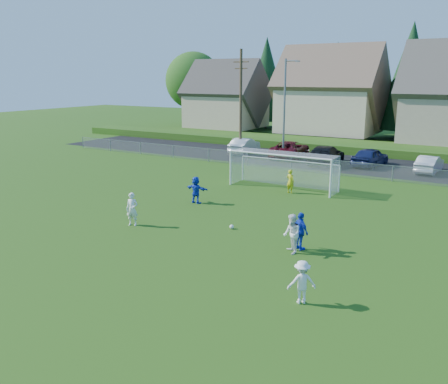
{
  "coord_description": "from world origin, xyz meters",
  "views": [
    {
      "loc": [
        12.85,
        -13.47,
        7.57
      ],
      "look_at": [
        0.0,
        8.0,
        1.4
      ],
      "focal_mm": 38.0,
      "sensor_mm": 36.0,
      "label": 1
    }
  ],
  "objects_px": {
    "player_white_b": "(292,234)",
    "car_d": "(326,155)",
    "player_white_a": "(132,209)",
    "player_white_c": "(302,282)",
    "player_blue_b": "(196,190)",
    "soccer_ball": "(232,227)",
    "car_e": "(370,157)",
    "car_c": "(290,149)",
    "player_blue_a": "(300,231)",
    "soccer_goal": "(284,165)",
    "car_f": "(429,164)",
    "goalkeeper": "(290,181)",
    "car_b": "(244,146)"
  },
  "relations": [
    {
      "from": "player_white_a",
      "to": "car_b",
      "type": "relative_size",
      "value": 0.37
    },
    {
      "from": "player_white_b",
      "to": "car_d",
      "type": "relative_size",
      "value": 0.31
    },
    {
      "from": "car_d",
      "to": "soccer_ball",
      "type": "bearing_deg",
      "value": 91.92
    },
    {
      "from": "player_white_b",
      "to": "player_blue_a",
      "type": "height_order",
      "value": "player_white_b"
    },
    {
      "from": "goalkeeper",
      "to": "car_b",
      "type": "height_order",
      "value": "goalkeeper"
    },
    {
      "from": "player_blue_a",
      "to": "player_blue_b",
      "type": "bearing_deg",
      "value": 4.8
    },
    {
      "from": "soccer_goal",
      "to": "car_b",
      "type": "bearing_deg",
      "value": 128.95
    },
    {
      "from": "player_white_c",
      "to": "car_d",
      "type": "distance_m",
      "value": 26.83
    },
    {
      "from": "player_white_b",
      "to": "player_blue_b",
      "type": "height_order",
      "value": "player_white_b"
    },
    {
      "from": "goalkeeper",
      "to": "soccer_goal",
      "type": "relative_size",
      "value": 0.21
    },
    {
      "from": "goalkeeper",
      "to": "soccer_goal",
      "type": "height_order",
      "value": "soccer_goal"
    },
    {
      "from": "player_blue_a",
      "to": "player_blue_b",
      "type": "distance_m",
      "value": 9.44
    },
    {
      "from": "player_white_c",
      "to": "car_d",
      "type": "height_order",
      "value": "car_d"
    },
    {
      "from": "player_white_c",
      "to": "car_b",
      "type": "height_order",
      "value": "car_b"
    },
    {
      "from": "player_blue_b",
      "to": "goalkeeper",
      "type": "relative_size",
      "value": 1.04
    },
    {
      "from": "player_white_a",
      "to": "player_white_c",
      "type": "xyz_separation_m",
      "value": [
        10.76,
        -3.62,
        -0.1
      ]
    },
    {
      "from": "soccer_ball",
      "to": "player_white_a",
      "type": "height_order",
      "value": "player_white_a"
    },
    {
      "from": "soccer_ball",
      "to": "car_b",
      "type": "distance_m",
      "value": 24.0
    },
    {
      "from": "player_white_a",
      "to": "player_white_c",
      "type": "distance_m",
      "value": 11.35
    },
    {
      "from": "player_white_b",
      "to": "goalkeeper",
      "type": "height_order",
      "value": "player_white_b"
    },
    {
      "from": "player_white_c",
      "to": "car_c",
      "type": "relative_size",
      "value": 0.26
    },
    {
      "from": "car_e",
      "to": "car_f",
      "type": "bearing_deg",
      "value": -177.46
    },
    {
      "from": "car_e",
      "to": "soccer_goal",
      "type": "bearing_deg",
      "value": 82.36
    },
    {
      "from": "goalkeeper",
      "to": "car_b",
      "type": "distance_m",
      "value": 16.54
    },
    {
      "from": "goalkeeper",
      "to": "soccer_goal",
      "type": "distance_m",
      "value": 1.72
    },
    {
      "from": "car_c",
      "to": "car_d",
      "type": "distance_m",
      "value": 4.23
    },
    {
      "from": "car_b",
      "to": "player_white_a",
      "type": "bearing_deg",
      "value": 98.93
    },
    {
      "from": "player_white_a",
      "to": "player_blue_a",
      "type": "bearing_deg",
      "value": -9.53
    },
    {
      "from": "car_b",
      "to": "car_e",
      "type": "xyz_separation_m",
      "value": [
        12.48,
        -0.46,
        0.03
      ]
    },
    {
      "from": "player_white_b",
      "to": "player_blue_b",
      "type": "bearing_deg",
      "value": -159.96
    },
    {
      "from": "goalkeeper",
      "to": "player_blue_a",
      "type": "bearing_deg",
      "value": 129.84
    },
    {
      "from": "car_e",
      "to": "car_c",
      "type": "bearing_deg",
      "value": 4.75
    },
    {
      "from": "car_c",
      "to": "car_f",
      "type": "bearing_deg",
      "value": 169.76
    },
    {
      "from": "soccer_ball",
      "to": "player_white_c",
      "type": "height_order",
      "value": "player_white_c"
    },
    {
      "from": "car_e",
      "to": "player_white_c",
      "type": "bearing_deg",
      "value": 106.96
    },
    {
      "from": "player_blue_a",
      "to": "soccer_goal",
      "type": "bearing_deg",
      "value": -31.42
    },
    {
      "from": "player_white_a",
      "to": "player_white_b",
      "type": "xyz_separation_m",
      "value": [
        8.62,
        0.56,
        0.01
      ]
    },
    {
      "from": "soccer_ball",
      "to": "player_blue_a",
      "type": "xyz_separation_m",
      "value": [
        4.08,
        -0.96,
        0.75
      ]
    },
    {
      "from": "player_white_c",
      "to": "car_b",
      "type": "bearing_deg",
      "value": -93.99
    },
    {
      "from": "player_blue_a",
      "to": "car_c",
      "type": "xyz_separation_m",
      "value": [
        -10.06,
        22.24,
        -0.05
      ]
    },
    {
      "from": "car_d",
      "to": "car_f",
      "type": "relative_size",
      "value": 1.35
    },
    {
      "from": "car_d",
      "to": "car_f",
      "type": "xyz_separation_m",
      "value": [
        8.36,
        0.65,
        -0.13
      ]
    },
    {
      "from": "player_white_b",
      "to": "car_d",
      "type": "distance_m",
      "value": 22.22
    },
    {
      "from": "soccer_goal",
      "to": "player_white_b",
      "type": "bearing_deg",
      "value": -64.56
    },
    {
      "from": "player_white_a",
      "to": "car_e",
      "type": "relative_size",
      "value": 0.37
    },
    {
      "from": "car_c",
      "to": "car_e",
      "type": "height_order",
      "value": "car_c"
    },
    {
      "from": "player_white_c",
      "to": "player_blue_a",
      "type": "xyz_separation_m",
      "value": [
        -1.98,
        4.78,
        0.09
      ]
    },
    {
      "from": "soccer_ball",
      "to": "goalkeeper",
      "type": "xyz_separation_m",
      "value": [
        -0.46,
        8.53,
        0.68
      ]
    },
    {
      "from": "player_blue_b",
      "to": "soccer_ball",
      "type": "bearing_deg",
      "value": 146.54
    },
    {
      "from": "goalkeeper",
      "to": "car_f",
      "type": "height_order",
      "value": "goalkeeper"
    }
  ]
}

